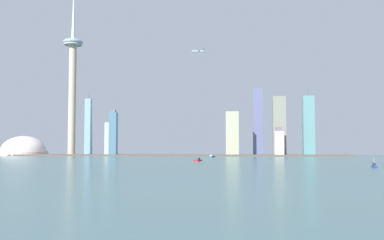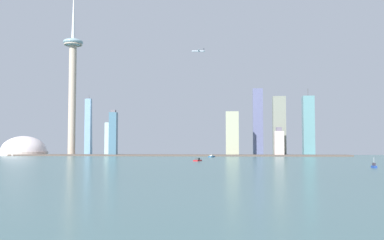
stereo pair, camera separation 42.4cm
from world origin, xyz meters
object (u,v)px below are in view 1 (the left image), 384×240
at_px(skyscraper_2, 279,126).
at_px(boat_1, 198,160).
at_px(skyscraper_4, 113,134).
at_px(skyscraper_1, 232,134).
at_px(skyscraper_5, 111,139).
at_px(skyscraper_3, 258,122).
at_px(observation_tower, 73,74).
at_px(boat_0, 212,156).
at_px(stadium_dome, 24,152).
at_px(skyscraper_6, 279,143).
at_px(airplane, 198,51).
at_px(boat_2, 374,166).
at_px(skyscraper_7, 308,126).
at_px(skyscraper_0, 89,127).

height_order(skyscraper_2, boat_1, skyscraper_2).
bearing_deg(skyscraper_4, skyscraper_1, 9.05).
relative_size(skyscraper_5, boat_1, 3.71).
height_order(skyscraper_3, skyscraper_4, skyscraper_3).
bearing_deg(observation_tower, boat_0, -19.61).
bearing_deg(stadium_dome, boat_1, -38.48).
height_order(skyscraper_6, airplane, airplane).
distance_m(observation_tower, boat_1, 459.94).
bearing_deg(skyscraper_1, boat_2, -74.97).
xyz_separation_m(skyscraper_3, skyscraper_7, (105.94, -13.23, -9.45)).
height_order(observation_tower, skyscraper_4, observation_tower).
relative_size(stadium_dome, skyscraper_0, 0.69).
bearing_deg(airplane, boat_2, 107.76).
xyz_separation_m(skyscraper_4, skyscraper_6, (331.32, 15.52, -18.68)).
distance_m(skyscraper_0, boat_1, 469.35).
bearing_deg(boat_0, skyscraper_5, 83.72).
xyz_separation_m(observation_tower, skyscraper_1, (336.12, 11.00, -127.98)).
xyz_separation_m(skyscraper_2, skyscraper_3, (-41.46, 45.80, 11.37)).
relative_size(stadium_dome, boat_0, 5.46).
xyz_separation_m(skyscraper_2, boat_2, (35.42, -511.08, -59.64)).
height_order(skyscraper_1, skyscraper_7, skyscraper_7).
bearing_deg(skyscraper_7, skyscraper_0, 179.90).
xyz_separation_m(skyscraper_1, boat_2, (132.25, -492.67, -43.44)).
xyz_separation_m(skyscraper_5, boat_0, (217.34, -113.59, -33.03)).
xyz_separation_m(skyscraper_6, boat_2, (40.26, -470.08, -24.50)).
distance_m(skyscraper_2, skyscraper_5, 352.37).
bearing_deg(skyscraper_1, skyscraper_7, 17.54).
bearing_deg(skyscraper_2, skyscraper_4, -170.46).
bearing_deg(skyscraper_7, skyscraper_6, -133.30).
distance_m(skyscraper_5, airplane, 258.55).
relative_size(skyscraper_2, airplane, 4.62).
height_order(skyscraper_4, skyscraper_5, skyscraper_4).
xyz_separation_m(observation_tower, boat_2, (468.37, -481.66, -171.43)).
distance_m(boat_0, boat_2, 411.12).
distance_m(observation_tower, skyscraper_6, 452.77).
height_order(skyscraper_0, skyscraper_5, skyscraper_0).
height_order(stadium_dome, boat_1, stadium_dome).
relative_size(skyscraper_1, skyscraper_6, 1.58).
relative_size(skyscraper_4, boat_1, 5.00).
bearing_deg(airplane, stadium_dome, -9.32).
bearing_deg(skyscraper_1, skyscraper_4, -170.95).
bearing_deg(boat_1, skyscraper_7, -13.88).
xyz_separation_m(observation_tower, skyscraper_2, (432.95, 29.41, -111.79)).
bearing_deg(skyscraper_6, skyscraper_4, -177.32).
relative_size(skyscraper_5, skyscraper_7, 0.48).
relative_size(skyscraper_1, skyscraper_2, 0.74).
bearing_deg(skyscraper_1, skyscraper_2, 10.76).
xyz_separation_m(stadium_dome, skyscraper_4, (203.27, -32.03, 37.01)).
xyz_separation_m(skyscraper_7, boat_2, (-29.06, -543.64, -61.57)).
bearing_deg(boat_2, skyscraper_0, -146.04).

